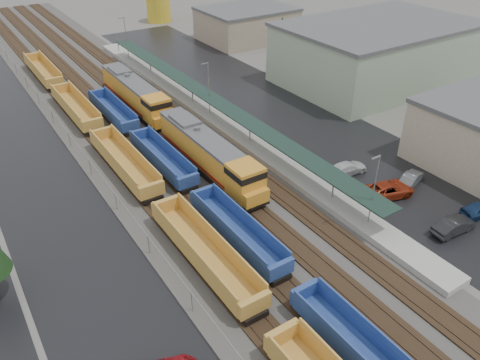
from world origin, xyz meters
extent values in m
cube|color=#302D2B|center=(0.00, 60.00, 0.04)|extent=(20.00, 160.00, 0.08)
cube|color=black|center=(-6.00, 60.00, 0.15)|extent=(2.60, 160.00, 0.15)
cube|color=#473326|center=(-6.72, 60.00, 0.27)|extent=(0.08, 160.00, 0.07)
cube|color=#473326|center=(-5.28, 60.00, 0.27)|extent=(0.08, 160.00, 0.07)
cube|color=black|center=(-2.00, 60.00, 0.15)|extent=(2.60, 160.00, 0.15)
cube|color=#473326|center=(-2.72, 60.00, 0.27)|extent=(0.08, 160.00, 0.07)
cube|color=#473326|center=(-1.28, 60.00, 0.27)|extent=(0.08, 160.00, 0.07)
cube|color=black|center=(2.00, 60.00, 0.15)|extent=(2.60, 160.00, 0.15)
cube|color=#473326|center=(1.28, 60.00, 0.27)|extent=(0.08, 160.00, 0.07)
cube|color=#473326|center=(2.72, 60.00, 0.27)|extent=(0.08, 160.00, 0.07)
cube|color=black|center=(6.00, 60.00, 0.15)|extent=(2.60, 160.00, 0.15)
cube|color=#473326|center=(5.28, 60.00, 0.27)|extent=(0.08, 160.00, 0.07)
cube|color=#473326|center=(6.72, 60.00, 0.27)|extent=(0.08, 160.00, 0.07)
cube|color=black|center=(-15.00, 60.00, 0.01)|extent=(10.00, 160.00, 0.02)
cube|color=black|center=(19.00, 50.00, 0.01)|extent=(16.00, 100.00, 0.02)
cube|color=#9E9B93|center=(9.50, 50.00, 0.35)|extent=(3.00, 80.00, 0.70)
cylinder|color=gray|center=(9.50, 25.00, 1.90)|extent=(0.16, 0.16, 2.40)
cylinder|color=gray|center=(9.50, 40.00, 1.90)|extent=(0.16, 0.16, 2.40)
cylinder|color=gray|center=(9.50, 55.00, 1.90)|extent=(0.16, 0.16, 2.40)
cylinder|color=gray|center=(9.50, 70.00, 1.90)|extent=(0.16, 0.16, 2.40)
cylinder|color=gray|center=(9.50, 85.00, 1.90)|extent=(0.16, 0.16, 2.40)
cube|color=#182C24|center=(9.50, 50.00, 3.20)|extent=(2.60, 65.00, 0.15)
cylinder|color=gray|center=(9.50, 20.00, 4.00)|extent=(0.12, 0.12, 8.00)
cube|color=gray|center=(9.00, 20.00, 7.90)|extent=(1.00, 0.15, 0.12)
cylinder|color=gray|center=(9.50, 50.00, 4.00)|extent=(0.12, 0.12, 8.00)
cube|color=gray|center=(9.00, 50.00, 7.90)|extent=(1.00, 0.15, 0.12)
cylinder|color=gray|center=(9.50, 80.00, 4.00)|extent=(0.12, 0.12, 8.00)
cube|color=gray|center=(9.00, 80.00, 7.90)|extent=(1.00, 0.15, 0.12)
cylinder|color=gray|center=(-9.50, 20.00, 1.00)|extent=(0.08, 0.08, 2.00)
cylinder|color=gray|center=(-9.50, 28.00, 1.00)|extent=(0.08, 0.08, 2.00)
cylinder|color=gray|center=(-9.50, 36.00, 1.00)|extent=(0.08, 0.08, 2.00)
cylinder|color=gray|center=(-9.50, 44.00, 1.00)|extent=(0.08, 0.08, 2.00)
cylinder|color=gray|center=(-9.50, 52.00, 1.00)|extent=(0.08, 0.08, 2.00)
cylinder|color=gray|center=(-9.50, 60.00, 1.00)|extent=(0.08, 0.08, 2.00)
cylinder|color=gray|center=(-9.50, 68.00, 1.00)|extent=(0.08, 0.08, 2.00)
cylinder|color=gray|center=(-9.50, 76.00, 1.00)|extent=(0.08, 0.08, 2.00)
cylinder|color=gray|center=(-9.50, 84.00, 1.00)|extent=(0.08, 0.08, 2.00)
cylinder|color=gray|center=(-9.50, 92.00, 1.00)|extent=(0.08, 0.08, 2.00)
cube|color=gray|center=(-9.50, 60.00, 2.00)|extent=(0.05, 160.00, 0.05)
cube|color=#98AA90|center=(40.00, 48.00, 4.50)|extent=(30.00, 20.00, 9.00)
cube|color=#59595B|center=(40.00, 48.00, 9.25)|extent=(30.60, 20.40, 0.50)
cube|color=gray|center=(36.00, 80.00, 3.00)|extent=(18.00, 14.00, 6.00)
cube|color=#59595B|center=(36.00, 80.00, 6.25)|extent=(18.36, 14.28, 0.50)
cylinder|color=#332316|center=(28.00, 58.00, 1.50)|extent=(0.50, 0.50, 3.00)
cone|color=black|center=(28.00, 58.00, 6.50)|extent=(4.40, 4.40, 7.00)
cube|color=black|center=(2.00, 37.68, 0.85)|extent=(3.01, 20.07, 0.40)
cube|color=#C1751C|center=(2.00, 38.68, 2.56)|extent=(2.81, 16.05, 3.01)
cube|color=#C1751C|center=(2.00, 29.85, 2.76)|extent=(3.01, 3.21, 3.41)
cube|color=black|center=(2.00, 29.85, 3.76)|extent=(3.06, 3.26, 0.70)
cube|color=#C1751C|center=(2.00, 28.04, 1.75)|extent=(2.81, 1.00, 1.40)
cube|color=#59595B|center=(2.00, 38.68, 4.16)|extent=(2.86, 16.05, 0.35)
cube|color=maroon|center=(0.58, 38.68, 1.35)|extent=(0.04, 16.05, 0.35)
cube|color=maroon|center=(3.42, 38.68, 1.35)|extent=(0.04, 16.05, 0.35)
cube|color=black|center=(2.00, 37.68, 0.45)|extent=(2.21, 6.02, 0.60)
cube|color=black|center=(2.00, 30.65, 0.55)|extent=(2.41, 4.01, 0.50)
cube|color=black|center=(2.00, 44.70, 0.55)|extent=(2.41, 4.01, 0.50)
cylinder|color=#59595B|center=(2.00, 39.68, 4.46)|extent=(0.70, 0.70, 0.50)
cube|color=#59595B|center=(2.00, 42.69, 4.41)|extent=(2.41, 4.01, 0.50)
cube|color=black|center=(2.00, 58.68, 0.85)|extent=(3.01, 20.07, 0.40)
cube|color=#C1751C|center=(2.00, 59.68, 2.56)|extent=(2.81, 16.05, 3.01)
cube|color=#C1751C|center=(2.00, 50.85, 2.76)|extent=(3.01, 3.21, 3.41)
cube|color=black|center=(2.00, 50.85, 3.76)|extent=(3.06, 3.26, 0.70)
cube|color=#C1751C|center=(2.00, 49.04, 1.75)|extent=(2.81, 1.00, 1.40)
cube|color=#59595B|center=(2.00, 59.68, 4.16)|extent=(2.86, 16.05, 0.35)
cube|color=maroon|center=(0.58, 59.68, 1.35)|extent=(0.04, 16.05, 0.35)
cube|color=maroon|center=(3.42, 59.68, 1.35)|extent=(0.04, 16.05, 0.35)
cube|color=black|center=(2.00, 58.68, 0.45)|extent=(2.21, 6.02, 0.60)
cube|color=black|center=(2.00, 51.65, 0.55)|extent=(2.41, 4.01, 0.50)
cube|color=black|center=(2.00, 65.70, 0.55)|extent=(2.41, 4.01, 0.50)
cylinder|color=#59595B|center=(2.00, 60.68, 4.46)|extent=(0.70, 0.70, 0.50)
cube|color=#59595B|center=(2.00, 63.69, 4.41)|extent=(2.41, 4.01, 0.50)
cube|color=gold|center=(-6.00, 13.38, 1.63)|extent=(2.76, 0.53, 1.49)
cube|color=black|center=(-6.00, 12.64, 0.57)|extent=(2.12, 2.33, 0.53)
cube|color=gold|center=(-6.00, 24.21, 0.88)|extent=(2.76, 14.65, 0.27)
cube|color=gold|center=(-7.33, 24.21, 1.84)|extent=(0.16, 14.65, 1.91)
cube|color=gold|center=(-4.67, 24.21, 1.84)|extent=(0.16, 14.65, 1.91)
cube|color=gold|center=(-6.00, 16.67, 1.63)|extent=(2.76, 0.53, 1.49)
cube|color=gold|center=(-6.00, 31.74, 1.63)|extent=(2.76, 0.53, 1.49)
cube|color=black|center=(-6.00, 17.41, 0.57)|extent=(2.12, 2.33, 0.53)
cube|color=black|center=(-6.00, 31.00, 0.57)|extent=(2.12, 2.33, 0.53)
cube|color=gold|center=(-6.00, 42.57, 0.88)|extent=(2.76, 14.65, 0.27)
cube|color=gold|center=(-7.33, 42.57, 1.84)|extent=(0.16, 14.65, 1.91)
cube|color=gold|center=(-4.67, 42.57, 1.84)|extent=(0.16, 14.65, 1.91)
cube|color=gold|center=(-6.00, 35.03, 1.63)|extent=(2.76, 0.53, 1.49)
cube|color=gold|center=(-6.00, 50.10, 1.63)|extent=(2.76, 0.53, 1.49)
cube|color=black|center=(-6.00, 35.77, 0.57)|extent=(2.12, 2.33, 0.53)
cube|color=black|center=(-6.00, 49.36, 0.57)|extent=(2.12, 2.33, 0.53)
cube|color=gold|center=(-6.00, 60.93, 0.88)|extent=(2.76, 14.65, 0.27)
cube|color=gold|center=(-7.33, 60.93, 1.84)|extent=(0.16, 14.65, 1.91)
cube|color=gold|center=(-4.67, 60.93, 1.84)|extent=(0.16, 14.65, 1.91)
cube|color=gold|center=(-6.00, 53.39, 1.63)|extent=(2.76, 0.53, 1.49)
cube|color=gold|center=(-6.00, 68.46, 1.63)|extent=(2.76, 0.53, 1.49)
cube|color=black|center=(-6.00, 54.13, 0.57)|extent=(2.12, 2.33, 0.53)
cube|color=black|center=(-6.00, 67.72, 0.57)|extent=(2.12, 2.33, 0.53)
cube|color=gold|center=(-6.00, 79.29, 0.88)|extent=(2.76, 14.65, 0.27)
cube|color=gold|center=(-7.33, 79.29, 1.84)|extent=(0.16, 14.65, 1.91)
cube|color=gold|center=(-4.67, 79.29, 1.84)|extent=(0.16, 14.65, 1.91)
cube|color=gold|center=(-6.00, 71.75, 1.63)|extent=(2.76, 0.53, 1.49)
cube|color=gold|center=(-6.00, 86.82, 1.63)|extent=(2.76, 0.53, 1.49)
cube|color=black|center=(-6.00, 72.49, 0.57)|extent=(2.12, 2.33, 0.53)
cube|color=black|center=(-6.00, 86.08, 0.57)|extent=(2.12, 2.33, 0.53)
cube|color=navy|center=(-2.00, 9.29, 0.83)|extent=(2.51, 12.55, 0.24)
cube|color=navy|center=(-3.21, 9.29, 1.70)|extent=(0.14, 12.55, 1.74)
cube|color=navy|center=(-0.79, 9.29, 1.70)|extent=(0.14, 12.55, 1.74)
cube|color=navy|center=(-2.00, 15.75, 1.51)|extent=(2.51, 0.48, 1.35)
cube|color=black|center=(-2.00, 15.08, 0.54)|extent=(1.93, 2.12, 0.48)
cube|color=navy|center=(-2.00, 25.21, 0.83)|extent=(2.51, 12.55, 0.24)
cube|color=navy|center=(-3.21, 25.21, 1.70)|extent=(0.14, 12.55, 1.74)
cube|color=navy|center=(-0.79, 25.21, 1.70)|extent=(0.14, 12.55, 1.74)
cube|color=navy|center=(-2.00, 18.75, 1.51)|extent=(2.51, 0.48, 1.35)
cube|color=navy|center=(-2.00, 31.68, 1.51)|extent=(2.51, 0.48, 1.35)
cube|color=black|center=(-2.00, 19.42, 0.54)|extent=(1.93, 2.12, 0.48)
cube|color=black|center=(-2.00, 31.00, 0.54)|extent=(1.93, 2.12, 0.48)
cube|color=navy|center=(-2.00, 41.14, 0.83)|extent=(2.51, 12.55, 0.24)
cube|color=navy|center=(-3.21, 41.14, 1.70)|extent=(0.14, 12.55, 1.74)
cube|color=navy|center=(-0.79, 41.14, 1.70)|extent=(0.14, 12.55, 1.74)
cube|color=navy|center=(-2.00, 34.67, 1.51)|extent=(2.51, 0.48, 1.35)
cube|color=navy|center=(-2.00, 47.60, 1.51)|extent=(2.51, 0.48, 1.35)
cube|color=black|center=(-2.00, 35.35, 0.54)|extent=(1.93, 2.12, 0.48)
cube|color=black|center=(-2.00, 46.93, 0.54)|extent=(1.93, 2.12, 0.48)
cube|color=navy|center=(-2.00, 57.06, 0.83)|extent=(2.51, 12.55, 0.24)
cube|color=navy|center=(-3.21, 57.06, 1.70)|extent=(0.14, 12.55, 1.74)
cube|color=navy|center=(-0.79, 57.06, 1.70)|extent=(0.14, 12.55, 1.74)
cube|color=navy|center=(-2.00, 50.59, 1.51)|extent=(2.51, 0.48, 1.35)
cube|color=navy|center=(-2.00, 63.53, 1.51)|extent=(2.51, 0.48, 1.35)
cube|color=black|center=(-2.00, 51.27, 0.54)|extent=(1.93, 2.12, 0.48)
cube|color=black|center=(-2.00, 62.85, 0.54)|extent=(1.93, 2.12, 0.48)
cylinder|color=gold|center=(27.06, 104.27, 2.81)|extent=(5.63, 5.63, 5.63)
imported|color=black|center=(15.69, 15.08, 0.77)|extent=(1.93, 4.75, 1.53)
imported|color=maroon|center=(15.20, 22.68, 0.81)|extent=(3.89, 6.29, 1.62)
imported|color=silver|center=(14.95, 28.35, 0.70)|extent=(2.38, 4.98, 1.40)
imported|color=#4E5053|center=(19.28, 22.91, 0.69)|extent=(2.69, 4.45, 1.39)
camera|label=1|loc=(-20.20, -2.98, 27.90)|focal=35.00mm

